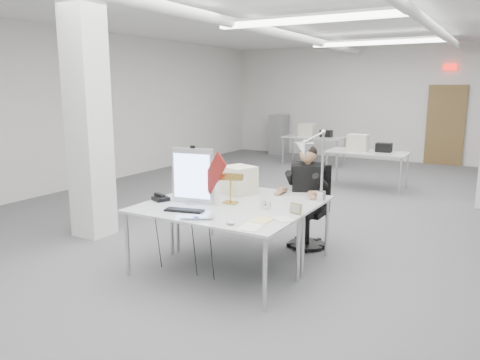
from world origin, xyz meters
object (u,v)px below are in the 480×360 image
object	(u,v)px
monitor	(193,176)
bankers_lamp	(230,188)
desk_main	(211,213)
beige_monitor	(239,180)
seated_person	(307,180)
office_chair	(308,206)
architect_lamp	(314,170)
desk_phone	(161,199)
laptop	(196,219)

from	to	relation	value
monitor	bankers_lamp	size ratio (longest dim) A/B	1.74
desk_main	beige_monitor	bearing A→B (deg)	101.25
monitor	bankers_lamp	bearing A→B (deg)	17.74
bankers_lamp	seated_person	bearing A→B (deg)	45.09
monitor	seated_person	bearing A→B (deg)	43.89
office_chair	architect_lamp	distance (m)	1.00
desk_phone	monitor	bearing A→B (deg)	38.36
office_chair	beige_monitor	xyz separation A→B (m)	(-0.69, -0.59, 0.37)
desk_phone	seated_person	bearing A→B (deg)	69.60
seated_person	desk_main	bearing A→B (deg)	-128.84
desk_main	seated_person	bearing A→B (deg)	70.53
desk_main	office_chair	xyz separation A→B (m)	(0.51, 1.49, -0.19)
bankers_lamp	beige_monitor	bearing A→B (deg)	91.48
monitor	desk_phone	distance (m)	0.50
monitor	desk_phone	size ratio (longest dim) A/B	3.53
seated_person	monitor	distance (m)	1.52
desk_main	desk_phone	xyz separation A→B (m)	(-0.78, 0.12, 0.03)
bankers_lamp	desk_phone	size ratio (longest dim) A/B	2.03
laptop	seated_person	bearing A→B (deg)	46.33
desk_phone	office_chair	bearing A→B (deg)	70.67
desk_main	beige_monitor	size ratio (longest dim) A/B	5.04
office_chair	seated_person	size ratio (longest dim) A/B	1.33
beige_monitor	desk_main	bearing A→B (deg)	-59.69
architect_lamp	seated_person	bearing A→B (deg)	115.93
seated_person	laptop	size ratio (longest dim) A/B	2.41
bankers_lamp	architect_lamp	xyz separation A→B (m)	(0.86, 0.35, 0.23)
architect_lamp	monitor	bearing A→B (deg)	-157.21
desk_phone	beige_monitor	world-z (taller)	beige_monitor
office_chair	bankers_lamp	world-z (taller)	bankers_lamp
laptop	architect_lamp	xyz separation A→B (m)	(0.80, 1.11, 0.39)
desk_main	laptop	distance (m)	0.34
desk_main	desk_phone	distance (m)	0.79
office_chair	beige_monitor	size ratio (longest dim) A/B	3.09
architect_lamp	desk_phone	bearing A→B (deg)	-159.38
laptop	desk_phone	distance (m)	0.94
bankers_lamp	office_chair	bearing A→B (deg)	46.18
architect_lamp	laptop	bearing A→B (deg)	-127.07
beige_monitor	architect_lamp	xyz separation A→B (m)	(1.03, -0.13, 0.24)
laptop	desk_phone	xyz separation A→B (m)	(-0.82, 0.46, 0.01)
beige_monitor	architect_lamp	distance (m)	1.06
laptop	monitor	bearing A→B (deg)	98.45
monitor	beige_monitor	bearing A→B (deg)	63.32
office_chair	architect_lamp	size ratio (longest dim) A/B	1.36
desk_phone	architect_lamp	distance (m)	1.79
seated_person	monitor	bearing A→B (deg)	-145.68
desk_phone	laptop	bearing A→B (deg)	-5.24
seated_person	architect_lamp	xyz separation A→B (m)	(0.34, -0.67, 0.26)
seated_person	beige_monitor	distance (m)	0.88
laptop	beige_monitor	xyz separation A→B (m)	(-0.23, 1.23, 0.16)
monitor	beige_monitor	xyz separation A→B (m)	(0.20, 0.67, -0.14)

